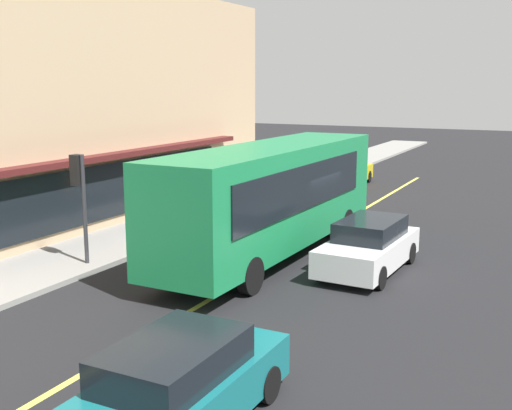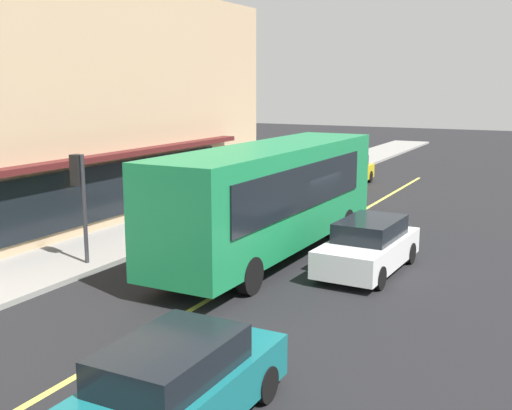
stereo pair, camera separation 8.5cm
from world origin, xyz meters
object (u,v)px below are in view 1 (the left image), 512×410
Objects in this scene: car_teal at (179,387)px; car_yellow at (347,171)px; pedestrian_at_corner at (172,201)px; car_white at (369,246)px; bus at (273,194)px; traffic_light at (79,183)px.

car_yellow is (24.55, 5.54, 0.00)m from car_teal.
pedestrian_at_corner reaches higher than car_yellow.
car_yellow is 2.44× the size of pedestrian_at_corner.
car_yellow is (14.88, 5.67, 0.00)m from car_white.
bus reaches higher than car_white.
traffic_light is (-3.63, 4.50, 0.55)m from bus.
car_teal and car_yellow have the same top height.
bus is at bearing -51.14° from traffic_light.
bus reaches higher than traffic_light.
traffic_light reaches higher than car_teal.
pedestrian_at_corner is (0.94, 4.42, -0.75)m from bus.
traffic_light is 1.79× the size of pedestrian_at_corner.
bus is 14.94m from car_yellow.
car_white is at bearing -0.75° from car_teal.
traffic_light is at bearing 128.86° from bus.
pedestrian_at_corner is at bearing 172.06° from car_yellow.
car_white is 2.45× the size of pedestrian_at_corner.
car_white is 7.69m from pedestrian_at_corner.
car_yellow is 13.87m from pedestrian_at_corner.
car_white and car_yellow have the same top height.
car_yellow is (14.68, 2.50, -1.24)m from bus.
car_teal is (-6.24, -7.54, -1.79)m from traffic_light.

